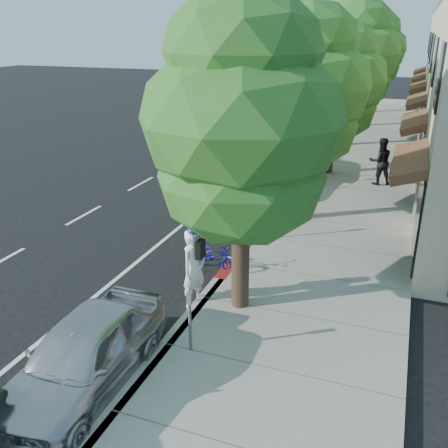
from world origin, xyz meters
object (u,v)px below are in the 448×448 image
at_px(silver_suv, 257,169).
at_px(dark_sedan, 269,158).
at_px(street_tree_0, 242,124).
at_px(street_tree_4, 366,54).
at_px(dark_suv_far, 316,115).
at_px(pedestrian, 380,161).
at_px(street_tree_3, 354,56).
at_px(cyclist, 194,269).
at_px(street_tree_2, 335,82).
at_px(white_pickup, 300,122).
at_px(near_car_a, 83,355).
at_px(bicycle, 214,255).
at_px(street_tree_5, 374,50).
at_px(street_tree_1, 305,90).

height_order(silver_suv, dark_sedan, silver_suv).
relative_size(street_tree_0, street_tree_4, 0.95).
height_order(street_tree_0, dark_sedan, street_tree_0).
distance_m(dark_suv_far, pedestrian, 13.51).
bearing_deg(dark_sedan, street_tree_0, -84.73).
height_order(street_tree_3, cyclist, street_tree_3).
height_order(street_tree_2, white_pickup, street_tree_2).
bearing_deg(street_tree_0, pedestrian, 78.52).
bearing_deg(street_tree_0, dark_sedan, 102.34).
relative_size(dark_suv_far, near_car_a, 1.10).
distance_m(street_tree_0, dark_sedan, 11.79).
bearing_deg(white_pickup, pedestrian, -52.93).
xyz_separation_m(street_tree_2, silver_suv, (-2.33, -3.04, -3.15)).
xyz_separation_m(bicycle, dark_suv_far, (-1.42, 21.83, 0.31)).
height_order(street_tree_3, street_tree_4, street_tree_3).
bearing_deg(dark_sedan, street_tree_4, 72.44).
xyz_separation_m(street_tree_4, cyclist, (-1.07, -24.16, -3.62)).
xyz_separation_m(bicycle, pedestrian, (3.52, 9.26, 0.65)).
relative_size(near_car_a, pedestrian, 2.14).
bearing_deg(dark_sedan, street_tree_3, 63.96).
bearing_deg(bicycle, street_tree_4, 14.26).
height_order(street_tree_5, white_pickup, street_tree_5).
bearing_deg(street_tree_2, near_car_a, -96.46).
relative_size(street_tree_4, near_car_a, 1.81).
height_order(street_tree_3, dark_suv_far, street_tree_3).
bearing_deg(bicycle, cyclist, -155.11).
xyz_separation_m(dark_suv_far, near_car_a, (0.97, -27.00, -0.07)).
bearing_deg(silver_suv, white_pickup, 100.45).
bearing_deg(street_tree_2, cyclist, -95.01).
distance_m(street_tree_1, silver_suv, 5.13).
distance_m(white_pickup, dark_suv_far, 3.16).
bearing_deg(street_tree_0, street_tree_1, 90.00).
bearing_deg(silver_suv, street_tree_5, 90.26).
height_order(street_tree_5, silver_suv, street_tree_5).
bearing_deg(white_pickup, street_tree_3, -29.66).
height_order(street_tree_2, silver_suv, street_tree_2).
distance_m(cyclist, white_pickup, 20.62).
xyz_separation_m(street_tree_2, street_tree_3, (-0.00, 6.00, 0.73)).
relative_size(street_tree_4, bicycle, 4.33).
bearing_deg(pedestrian, dark_sedan, -23.47).
height_order(street_tree_4, silver_suv, street_tree_4).
bearing_deg(pedestrian, near_car_a, 51.98).
height_order(bicycle, near_car_a, near_car_a).
bearing_deg(dark_suv_far, silver_suv, -86.98).
bearing_deg(pedestrian, silver_suv, 0.79).
relative_size(dark_suv_far, pedestrian, 2.34).
relative_size(street_tree_2, bicycle, 3.88).
bearing_deg(near_car_a, bicycle, 84.12).
bearing_deg(street_tree_2, street_tree_5, 90.00).
height_order(cyclist, bicycle, cyclist).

